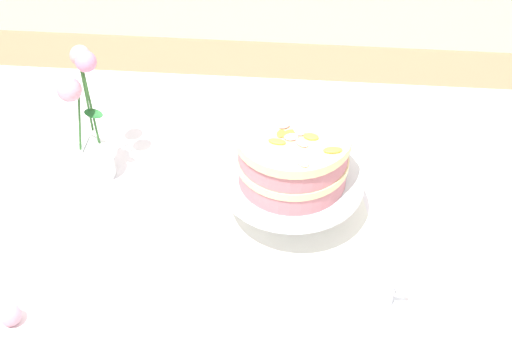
% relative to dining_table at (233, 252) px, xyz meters
% --- Properties ---
extents(dining_table, '(1.40, 1.00, 0.74)m').
position_rel_dining_table_xyz_m(dining_table, '(0.00, 0.00, 0.00)').
color(dining_table, white).
rests_on(dining_table, ground).
extents(linen_napkin, '(0.38, 0.38, 0.00)m').
position_rel_dining_table_xyz_m(linen_napkin, '(0.12, 0.03, 0.09)').
color(linen_napkin, white).
rests_on(linen_napkin, dining_table).
extents(cake_stand, '(0.29, 0.29, 0.10)m').
position_rel_dining_table_xyz_m(cake_stand, '(0.12, 0.03, 0.17)').
color(cake_stand, silver).
rests_on(cake_stand, linen_napkin).
extents(layer_cake, '(0.23, 0.23, 0.12)m').
position_rel_dining_table_xyz_m(layer_cake, '(0.12, 0.03, 0.25)').
color(layer_cake, '#CC7A84').
rests_on(layer_cake, cake_stand).
extents(flower_vase, '(0.09, 0.11, 0.32)m').
position_rel_dining_table_xyz_m(flower_vase, '(-0.31, 0.12, 0.21)').
color(flower_vase, silver).
rests_on(flower_vase, dining_table).
extents(teacup, '(0.12, 0.12, 0.06)m').
position_rel_dining_table_xyz_m(teacup, '(0.29, -0.19, 0.12)').
color(teacup, white).
rests_on(teacup, dining_table).
extents(fallen_rose, '(0.10, 0.09, 0.04)m').
position_rel_dining_table_xyz_m(fallen_rose, '(-0.37, -0.29, 0.11)').
color(fallen_rose, '#2D6028').
rests_on(fallen_rose, dining_table).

